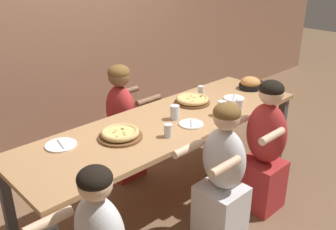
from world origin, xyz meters
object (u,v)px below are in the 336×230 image
at_px(empty_plate_a, 191,124).
at_px(drinking_glass_e, 168,131).
at_px(drinking_glass_c, 222,109).
at_px(drinking_glass_b, 239,105).
at_px(diner_near_center, 222,179).
at_px(empty_plate_b, 61,145).
at_px(diner_near_midright, 264,152).
at_px(drinking_glass_a, 201,91).
at_px(drinking_glass_d, 175,113).
at_px(empty_plate_c, 234,98).
at_px(pizza_board_main, 120,134).
at_px(diner_far_center, 122,126).
at_px(pizza_board_second, 192,100).
at_px(skillet_bowl, 250,84).

relative_size(empty_plate_a, drinking_glass_e, 1.94).
bearing_deg(drinking_glass_c, drinking_glass_b, -10.08).
distance_m(drinking_glass_e, diner_near_center, 0.55).
distance_m(empty_plate_b, diner_near_midright, 1.66).
bearing_deg(drinking_glass_e, drinking_glass_b, -3.78).
height_order(empty_plate_a, drinking_glass_a, drinking_glass_a).
bearing_deg(drinking_glass_d, empty_plate_c, -3.90).
distance_m(drinking_glass_b, diner_near_midright, 0.47).
bearing_deg(diner_near_center, drinking_glass_a, -39.04).
relative_size(pizza_board_main, drinking_glass_d, 2.79).
distance_m(diner_near_midright, diner_far_center, 1.37).
distance_m(drinking_glass_c, diner_near_midright, 0.51).
bearing_deg(empty_plate_a, empty_plate_c, 9.57).
height_order(drinking_glass_a, drinking_glass_e, drinking_glass_e).
relative_size(empty_plate_b, drinking_glass_b, 2.25).
relative_size(pizza_board_second, drinking_glass_c, 2.54).
bearing_deg(drinking_glass_e, pizza_board_second, 28.41).
bearing_deg(pizza_board_main, drinking_glass_d, -3.60).
xyz_separation_m(pizza_board_second, diner_far_center, (-0.47, 0.50, -0.29)).
xyz_separation_m(empty_plate_a, drinking_glass_d, (-0.02, 0.18, 0.05)).
xyz_separation_m(drinking_glass_b, diner_near_center, (-0.65, -0.35, -0.32)).
xyz_separation_m(pizza_board_second, drinking_glass_c, (-0.03, -0.37, 0.03)).
xyz_separation_m(drinking_glass_a, drinking_glass_d, (-0.59, -0.23, 0.01)).
bearing_deg(diner_near_midright, drinking_glass_c, 15.79).
bearing_deg(pizza_board_second, drinking_glass_d, -158.49).
bearing_deg(empty_plate_a, pizza_board_main, 159.70).
bearing_deg(drinking_glass_b, empty_plate_b, 161.96).
bearing_deg(drinking_glass_c, pizza_board_second, 86.03).
bearing_deg(drinking_glass_b, diner_near_center, -151.28).
bearing_deg(drinking_glass_a, drinking_glass_b, -94.09).
bearing_deg(drinking_glass_a, empty_plate_b, 179.97).
bearing_deg(drinking_glass_c, empty_plate_a, 172.16).
distance_m(empty_plate_c, drinking_glass_c, 0.44).
height_order(skillet_bowl, drinking_glass_a, skillet_bowl).
bearing_deg(empty_plate_b, pizza_board_main, -26.42).
distance_m(drinking_glass_a, drinking_glass_e, 0.96).
bearing_deg(diner_near_center, pizza_board_second, -31.93).
bearing_deg(diner_far_center, skillet_bowl, 62.49).
bearing_deg(empty_plate_c, empty_plate_a, -170.43).
bearing_deg(pizza_board_second, pizza_board_main, -172.97).
xyz_separation_m(pizza_board_second, drinking_glass_b, (0.17, -0.41, 0.02)).
relative_size(drinking_glass_c, diner_near_center, 0.11).
xyz_separation_m(pizza_board_main, skillet_bowl, (1.67, -0.02, 0.02)).
bearing_deg(skillet_bowl, drinking_glass_b, -153.98).
distance_m(empty_plate_b, drinking_glass_a, 1.53).
distance_m(empty_plate_c, diner_near_midright, 0.68).
distance_m(pizza_board_second, diner_near_center, 0.95).
bearing_deg(drinking_glass_d, diner_near_midright, -52.90).
bearing_deg(drinking_glass_c, drinking_glass_d, 147.85).
bearing_deg(pizza_board_main, diner_near_center, -54.91).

